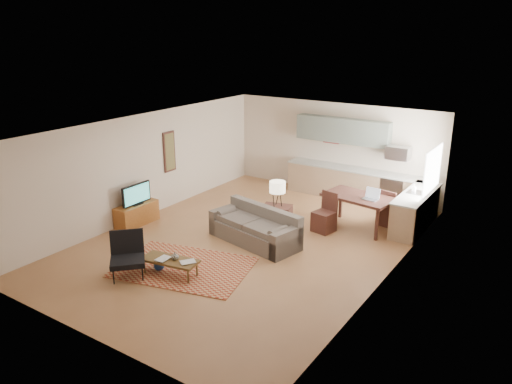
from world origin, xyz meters
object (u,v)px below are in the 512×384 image
Objects in this scene: dining_table at (358,212)px; coffee_table at (170,267)px; sofa at (254,226)px; armchair at (127,256)px; tv_credenza at (137,214)px; console_table at (277,221)px.

coffee_table is at bearing -107.56° from dining_table.
coffee_table is (-0.50, -2.29, -0.22)m from sofa.
armchair reaches higher than sofa.
sofa reaches higher than tv_credenza.
coffee_table is at bearing -90.38° from sofa.
armchair reaches higher than dining_table.
sofa is at bearing 21.41° from armchair.
console_table is (0.76, 2.87, 0.21)m from coffee_table.
tv_credenza is at bearing -155.16° from sofa.
sofa is 1.99× the size of tv_credenza.
console_table is at bearing 77.70° from sofa.
armchair is 0.53× the size of dining_table.
armchair is (-0.67, -0.50, 0.26)m from coffee_table.
dining_table is at bearing 54.07° from coffee_table.
armchair is at bearing -111.41° from dining_table.
dining_table is (4.76, 2.83, 0.16)m from tv_credenza.
tv_credenza is 1.50× the size of console_table.
console_table is (1.43, 3.37, -0.05)m from armchair.
tv_credenza reaches higher than coffee_table.
coffee_table is at bearing -8.93° from armchair.
sofa reaches higher than console_table.
sofa is 2.62× the size of armchair.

